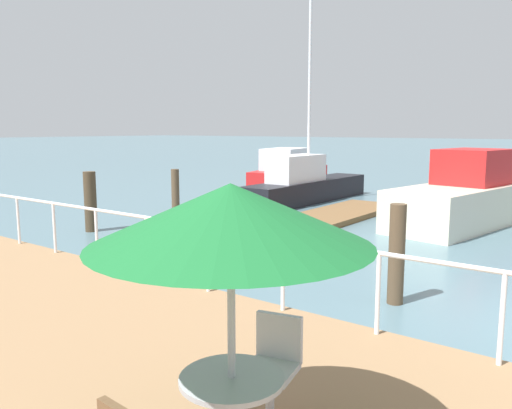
% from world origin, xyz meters
% --- Properties ---
extents(floating_dock, '(13.01, 2.00, 0.18)m').
position_xyz_m(floating_dock, '(3.00, 7.84, 0.09)').
color(floating_dock, brown).
rests_on(floating_dock, ground_plane).
extents(boardwalk_railing, '(0.06, 30.29, 1.08)m').
position_xyz_m(boardwalk_railing, '(-3.15, 10.10, 1.22)').
color(boardwalk_railing, white).
rests_on(boardwalk_railing, boardwalk).
extents(dock_piling_0, '(0.28, 0.28, 2.01)m').
position_xyz_m(dock_piling_0, '(9.19, 4.51, 1.01)').
color(dock_piling_0, brown).
rests_on(dock_piling_0, ground_plane).
extents(dock_piling_1, '(0.27, 0.27, 1.73)m').
position_xyz_m(dock_piling_1, '(-0.79, 2.89, 0.86)').
color(dock_piling_1, brown).
rests_on(dock_piling_1, ground_plane).
extents(dock_piling_2, '(0.29, 0.29, 1.51)m').
position_xyz_m(dock_piling_2, '(4.18, 13.34, 0.76)').
color(dock_piling_2, brown).
rests_on(dock_piling_2, ground_plane).
extents(dock_piling_3, '(0.35, 0.35, 1.75)m').
position_xyz_m(dock_piling_3, '(-0.11, 12.44, 0.88)').
color(dock_piling_3, '#473826').
rests_on(dock_piling_3, ground_plane).
extents(moored_boat_0, '(6.53, 3.21, 2.35)m').
position_xyz_m(moored_boat_0, '(7.54, 3.99, 0.87)').
color(moored_boat_0, beige).
rests_on(moored_boat_0, ground_plane).
extents(moored_boat_3, '(7.50, 1.45, 8.55)m').
position_xyz_m(moored_boat_3, '(8.81, 10.62, 0.73)').
color(moored_boat_3, black).
rests_on(moored_boat_3, ground_plane).
extents(moored_boat_4, '(7.05, 3.59, 1.95)m').
position_xyz_m(moored_boat_4, '(14.10, 14.90, 0.73)').
color(moored_boat_4, red).
rests_on(moored_boat_4, ground_plane).
extents(cafe_table_round, '(0.80, 0.80, 0.74)m').
position_xyz_m(cafe_table_round, '(-6.26, 1.99, 1.07)').
color(cafe_table_round, '#ADADB2').
rests_on(cafe_table_round, boardwalk).
extents(patio_umbrella, '(2.08, 2.08, 2.20)m').
position_xyz_m(patio_umbrella, '(-6.26, 1.99, 2.37)').
color(patio_umbrella, '#B2B2B7').
rests_on(patio_umbrella, boardwalk).
extents(cafe_chair_0, '(0.56, 0.53, 0.90)m').
position_xyz_m(cafe_chair_0, '(-5.43, 2.18, 0.93)').
color(cafe_chair_0, '#B7B7BC').
rests_on(cafe_chair_0, boardwalk).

